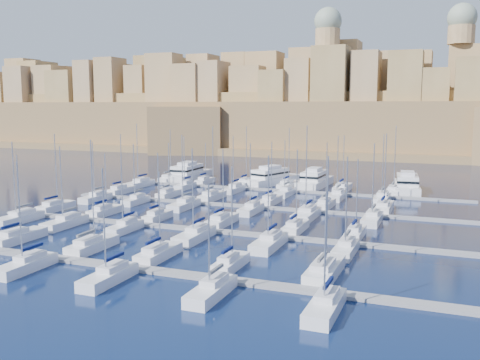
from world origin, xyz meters
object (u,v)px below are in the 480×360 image
at_px(sailboat_4, 231,263).
at_px(motor_yacht_a, 188,173).
at_px(sailboat_2, 92,245).
at_px(motor_yacht_c, 315,180).
at_px(motor_yacht_b, 272,178).
at_px(motor_yacht_d, 407,185).

distance_m(sailboat_4, motor_yacht_a, 83.76).
height_order(sailboat_2, motor_yacht_c, sailboat_2).
bearing_deg(motor_yacht_b, sailboat_2, -92.99).
bearing_deg(sailboat_2, motor_yacht_b, 87.01).
distance_m(sailboat_4, motor_yacht_b, 73.99).
relative_size(motor_yacht_a, motor_yacht_b, 1.01).
bearing_deg(motor_yacht_d, motor_yacht_a, 179.49).
relative_size(sailboat_4, motor_yacht_d, 0.70).
relative_size(motor_yacht_a, motor_yacht_c, 1.11).
height_order(sailboat_2, motor_yacht_a, sailboat_2).
height_order(motor_yacht_a, motor_yacht_d, same).
bearing_deg(sailboat_2, motor_yacht_d, 61.96).
distance_m(sailboat_2, motor_yacht_c, 72.11).
bearing_deg(motor_yacht_c, motor_yacht_b, 177.12).
bearing_deg(motor_yacht_b, motor_yacht_d, -0.24).
distance_m(motor_yacht_c, motor_yacht_d, 22.40).
height_order(sailboat_2, motor_yacht_d, sailboat_2).
bearing_deg(motor_yacht_a, motor_yacht_d, -0.51).
xyz_separation_m(motor_yacht_b, motor_yacht_c, (11.65, -0.59, 0.00)).
xyz_separation_m(motor_yacht_a, motor_yacht_d, (58.64, -0.52, 0.00)).
bearing_deg(sailboat_4, sailboat_2, 178.03).
xyz_separation_m(sailboat_2, sailboat_4, (21.64, -0.74, -0.03)).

